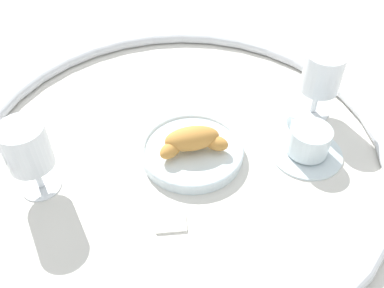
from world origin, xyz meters
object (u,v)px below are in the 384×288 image
Objects in this scene: coffee_cup_near at (308,143)px; juice_glass_left at (27,149)px; sugar_packet at (171,223)px; pastry_plate at (192,151)px; croissant_large at (192,140)px; juice_glass_right at (322,75)px.

coffee_cup_near is 0.97× the size of juice_glass_left.
juice_glass_left is 0.26m from sugar_packet.
pastry_plate is 0.03m from croissant_large.
coffee_cup_near is at bearing 158.46° from pastry_plate.
sugar_packet is at bearing 54.51° from pastry_plate.
croissant_large is 0.16m from sugar_packet.
pastry_plate is 0.29m from juice_glass_left.
juice_glass_left is at bearing -13.40° from coffee_cup_near.
croissant_large is 0.99× the size of coffee_cup_near.
coffee_cup_near reaches higher than sugar_packet.
juice_glass_right is at bearing 178.21° from juice_glass_left.
sugar_packet is at bearing 21.28° from juice_glass_right.
coffee_cup_near is 0.30m from sugar_packet.
croissant_large is at bearing 172.29° from juice_glass_left.
juice_glass_right reaches higher than coffee_cup_near.
pastry_plate is at bearing 3.33° from juice_glass_right.
juice_glass_right is (-0.08, -0.09, 0.07)m from coffee_cup_near.
sugar_packet is (0.09, 0.13, -0.01)m from pastry_plate.
croissant_large is at bearing 78.97° from pastry_plate.
juice_glass_left reaches higher than coffee_cup_near.
croissant_large is 0.96× the size of juice_glass_right.
croissant_large reaches higher than sugar_packet.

